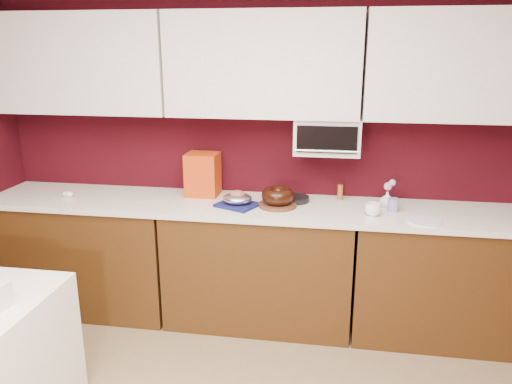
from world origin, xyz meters
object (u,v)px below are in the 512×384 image
object	(u,v)px
pandoro_box	(203,174)
coffee_mug	(373,208)
blue_jar	(393,205)
foil_ham_nest	(237,199)
bundt_cake	(278,196)
flower_vase	(387,198)
toaster_oven	(327,135)

from	to	relation	value
pandoro_box	coffee_mug	size ratio (longest dim) A/B	3.12
pandoro_box	blue_jar	xyz separation A→B (m)	(1.36, -0.17, -0.11)
blue_jar	pandoro_box	bearing A→B (deg)	172.72
foil_ham_nest	pandoro_box	size ratio (longest dim) A/B	0.66
bundt_cake	coffee_mug	distance (m)	0.65
foil_ham_nest	blue_jar	xyz separation A→B (m)	(1.06, 0.06, -0.01)
pandoro_box	flower_vase	world-z (taller)	pandoro_box
bundt_cake	pandoro_box	world-z (taller)	pandoro_box
pandoro_box	blue_jar	distance (m)	1.38
pandoro_box	blue_jar	size ratio (longest dim) A/B	3.56
toaster_oven	pandoro_box	distance (m)	0.96
foil_ham_nest	coffee_mug	distance (m)	0.92
blue_jar	flower_vase	xyz separation A→B (m)	(-0.03, 0.09, 0.02)
foil_ham_nest	pandoro_box	bearing A→B (deg)	142.73
coffee_mug	blue_jar	world-z (taller)	coffee_mug
flower_vase	foil_ham_nest	bearing A→B (deg)	-171.79
foil_ham_nest	blue_jar	bearing A→B (deg)	3.16
toaster_oven	pandoro_box	bearing A→B (deg)	179.66
foil_ham_nest	coffee_mug	xyz separation A→B (m)	(0.92, -0.06, -0.00)
foil_ham_nest	flower_vase	bearing A→B (deg)	8.21
pandoro_box	flower_vase	size ratio (longest dim) A/B	2.54
coffee_mug	flower_vase	world-z (taller)	flower_vase
bundt_cake	blue_jar	world-z (taller)	bundt_cake
pandoro_box	flower_vase	distance (m)	1.33
pandoro_box	bundt_cake	bearing A→B (deg)	-17.79
foil_ham_nest	coffee_mug	size ratio (longest dim) A/B	2.05
blue_jar	flower_vase	distance (m)	0.10
bundt_cake	flower_vase	world-z (taller)	bundt_cake
pandoro_box	blue_jar	world-z (taller)	pandoro_box
coffee_mug	blue_jar	bearing A→B (deg)	39.17
bundt_cake	coffee_mug	world-z (taller)	bundt_cake
flower_vase	pandoro_box	bearing A→B (deg)	176.36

